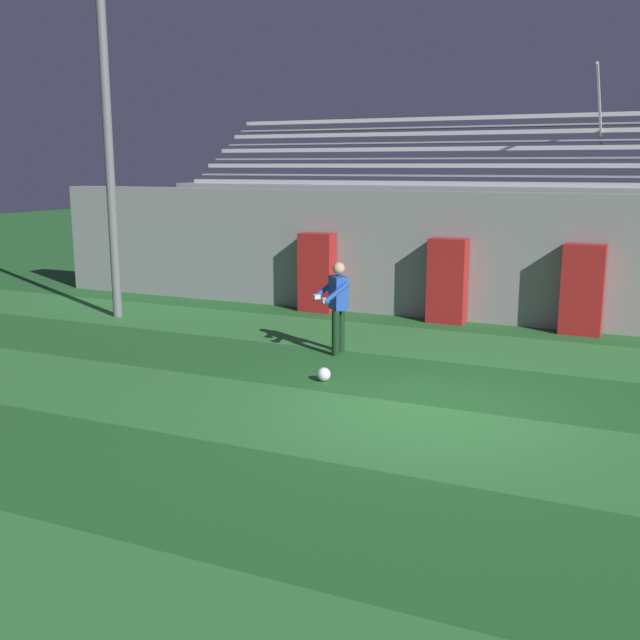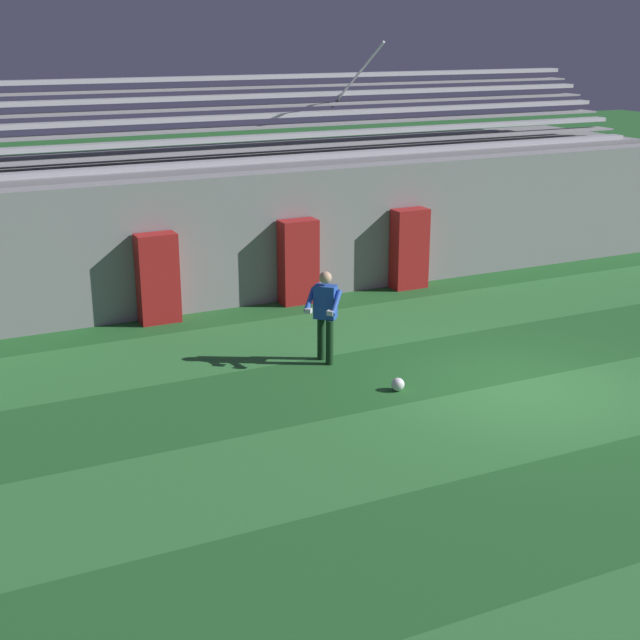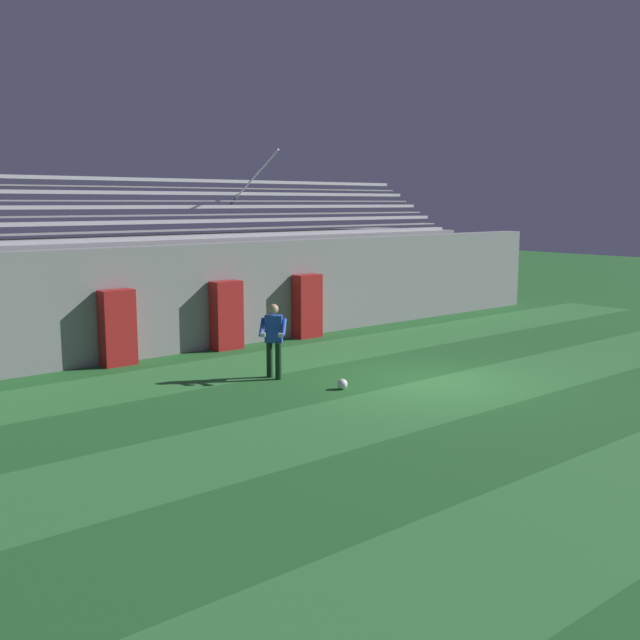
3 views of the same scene
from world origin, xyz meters
The scene contains 10 objects.
ground_plane centered at (0.00, 0.00, 0.00)m, with size 80.00×80.00×0.00m, color #236028.
turf_stripe_mid centered at (0.00, -1.05, 0.00)m, with size 28.00×2.47×0.01m, color #337A38.
turf_stripe_far centered at (0.00, 3.90, 0.00)m, with size 28.00×2.47×0.01m, color #337A38.
back_wall centered at (0.00, 6.50, 1.40)m, with size 24.00×0.60×2.80m, color gray.
padding_pillar_gate_left centered at (-1.38, 5.95, 0.91)m, with size 0.81×0.44×1.83m, color #B21E1E.
padding_pillar_gate_right centered at (1.38, 5.95, 0.91)m, with size 0.81×0.44×1.83m, color #B21E1E.
padding_pillar_far_left centered at (-4.48, 5.95, 0.91)m, with size 0.81×0.44×1.83m, color #B21E1E.
bleacher_stand centered at (0.00, 8.84, 1.50)m, with size 18.00×4.05×5.43m.
goalkeeper centered at (-2.45, 2.43, 0.95)m, with size 0.74×0.74×1.67m.
soccer_ball centered at (-1.95, 0.72, 0.11)m, with size 0.22×0.22×0.22m, color white.
Camera 2 is at (-8.97, -10.99, 5.68)m, focal length 50.00 mm.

